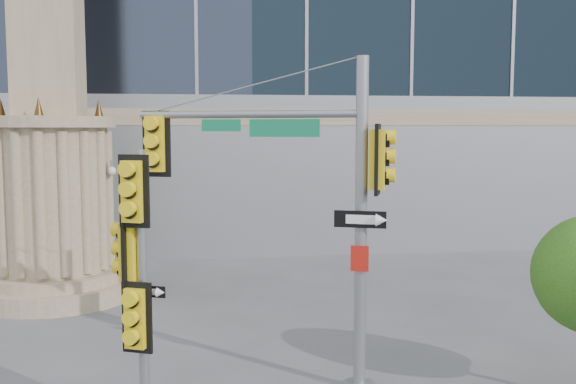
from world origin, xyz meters
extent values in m
cylinder|color=gray|center=(-6.00, 9.00, 0.25)|extent=(4.40, 4.40, 0.50)
cylinder|color=gray|center=(-6.00, 9.00, 0.65)|extent=(3.80, 3.80, 0.30)
cylinder|color=gray|center=(-6.00, 9.00, 2.80)|extent=(3.00, 3.00, 4.00)
cylinder|color=gray|center=(-6.00, 9.00, 4.95)|extent=(3.50, 3.50, 0.30)
cone|color=#472D14|center=(-4.70, 9.00, 5.35)|extent=(0.24, 0.24, 0.50)
cone|color=#472D14|center=(-7.30, 9.00, 5.35)|extent=(0.24, 0.24, 0.50)
cylinder|color=slate|center=(0.95, 1.50, 3.02)|extent=(0.22, 0.22, 6.03)
cylinder|color=slate|center=(-1.02, 2.26, 5.03)|extent=(3.99, 1.64, 0.14)
cube|color=#0D7447|center=(-0.37, 1.98, 4.78)|extent=(1.24, 0.51, 0.32)
cube|color=yellow|center=(-2.71, 2.90, 4.47)|extent=(0.62, 0.46, 1.26)
cube|color=yellow|center=(1.21, 1.40, 4.22)|extent=(0.46, 0.62, 1.26)
cube|color=black|center=(0.90, 1.37, 3.17)|extent=(0.87, 0.36, 0.30)
cube|color=#B41A10|center=(0.90, 1.37, 2.46)|extent=(0.31, 0.14, 0.46)
cylinder|color=slate|center=(-2.81, 0.45, 2.22)|extent=(0.16, 0.16, 4.44)
cube|color=yellow|center=(-2.88, 0.27, 3.82)|extent=(0.55, 0.42, 1.11)
cube|color=yellow|center=(-2.99, 0.53, 2.84)|extent=(0.42, 0.55, 1.11)
cube|color=yellow|center=(-2.88, 0.27, 1.87)|extent=(0.55, 0.42, 1.11)
cube|color=black|center=(-2.70, 0.29, 2.27)|extent=(0.52, 0.23, 0.18)
camera|label=1|loc=(-1.86, -9.59, 4.75)|focal=40.00mm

